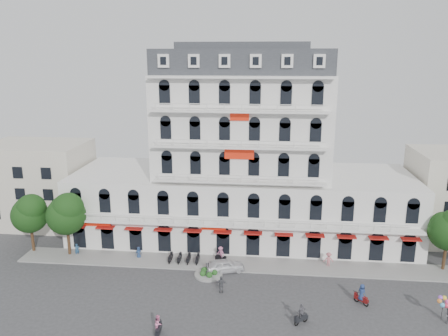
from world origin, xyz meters
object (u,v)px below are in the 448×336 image
rider_southwest (158,325)px  rider_center (221,254)px  balloon_vendor (446,309)px  rider_northeast (301,314)px  parked_car (225,266)px  rider_east (362,294)px

rider_southwest → rider_center: (3.99, 14.56, 0.07)m
balloon_vendor → rider_northeast: bearing=-173.0°
parked_car → rider_northeast: bearing=-157.3°
parked_car → rider_center: rider_center is taller
rider_northeast → rider_southwest: bearing=-26.0°
rider_northeast → balloon_vendor: (13.42, 1.66, 0.27)m
rider_southwest → rider_northeast: (12.76, 3.07, -0.03)m
rider_northeast → rider_center: size_ratio=0.98×
rider_center → balloon_vendor: balloon_vendor is taller
parked_car → rider_northeast: size_ratio=2.13×
balloon_vendor → rider_southwest: bearing=-169.8°
rider_northeast → rider_center: bearing=-92.2°
rider_east → balloon_vendor: (7.17, -2.31, 0.19)m
balloon_vendor → parked_car: bearing=160.2°
rider_center → balloon_vendor: (22.20, -9.84, 0.17)m
rider_southwest → rider_northeast: 13.12m
rider_east → rider_northeast: 7.40m
balloon_vendor → rider_center: bearing=156.1°
rider_east → balloon_vendor: balloon_vendor is taller
parked_car → rider_northeast: (8.03, -9.39, 0.26)m
rider_center → rider_east: bearing=8.8°
rider_east → balloon_vendor: 7.54m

